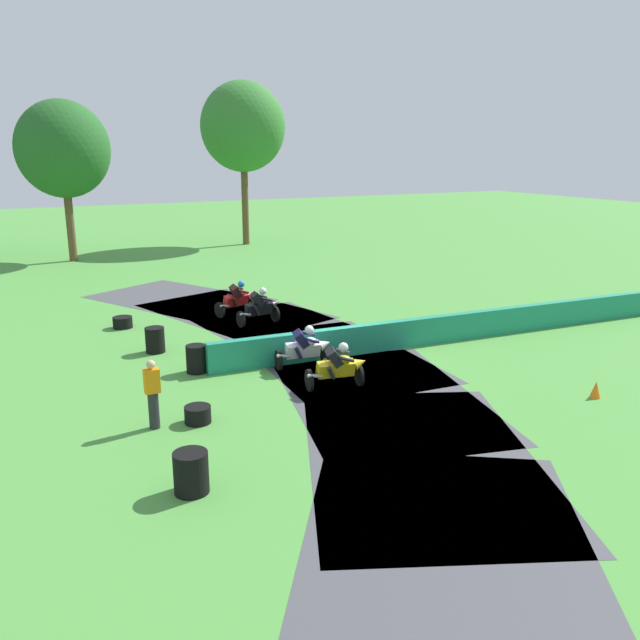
# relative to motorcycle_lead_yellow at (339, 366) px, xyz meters

# --- Properties ---
(ground_plane) EXTENTS (120.00, 120.00, 0.00)m
(ground_plane) POSITION_rel_motorcycle_lead_yellow_xyz_m (1.27, 2.49, -0.63)
(ground_plane) COLOR #4C933D
(track_asphalt) EXTENTS (9.81, 28.44, 0.01)m
(track_asphalt) POSITION_rel_motorcycle_lead_yellow_xyz_m (0.03, 2.55, -0.63)
(track_asphalt) COLOR #47474C
(track_asphalt) RESTS_ON ground
(safety_barrier) EXTENTS (17.65, 1.24, 0.90)m
(safety_barrier) POSITION_rel_motorcycle_lead_yellow_xyz_m (6.06, 2.23, -0.18)
(safety_barrier) COLOR #1E8466
(safety_barrier) RESTS_ON ground
(motorcycle_lead_yellow) EXTENTS (1.70, 0.99, 1.43)m
(motorcycle_lead_yellow) POSITION_rel_motorcycle_lead_yellow_xyz_m (0.00, 0.00, 0.00)
(motorcycle_lead_yellow) COLOR black
(motorcycle_lead_yellow) RESTS_ON ground
(motorcycle_chase_white) EXTENTS (1.70, 0.96, 1.42)m
(motorcycle_chase_white) POSITION_rel_motorcycle_lead_yellow_xyz_m (-0.05, 1.92, -0.00)
(motorcycle_chase_white) COLOR black
(motorcycle_chase_white) RESTS_ON ground
(motorcycle_trailing_black) EXTENTS (1.68, 0.84, 1.42)m
(motorcycle_trailing_black) POSITION_rel_motorcycle_lead_yellow_xyz_m (0.60, 7.01, 0.02)
(motorcycle_trailing_black) COLOR black
(motorcycle_trailing_black) RESTS_ON ground
(motorcycle_fourth_red) EXTENTS (1.73, 1.15, 1.43)m
(motorcycle_fourth_red) POSITION_rel_motorcycle_lead_yellow_xyz_m (0.37, 8.78, 0.01)
(motorcycle_fourth_red) COLOR black
(motorcycle_fourth_red) RESTS_ON ground
(tire_stack_near) EXTENTS (0.65, 0.65, 0.80)m
(tire_stack_near) POSITION_rel_motorcycle_lead_yellow_xyz_m (-4.98, -3.47, -0.23)
(tire_stack_near) COLOR black
(tire_stack_near) RESTS_ON ground
(tire_stack_mid_a) EXTENTS (0.62, 0.62, 0.40)m
(tire_stack_mid_a) POSITION_rel_motorcycle_lead_yellow_xyz_m (-3.96, -0.43, -0.43)
(tire_stack_mid_a) COLOR black
(tire_stack_mid_a) RESTS_ON ground
(tire_stack_mid_b) EXTENTS (0.57, 0.57, 0.80)m
(tire_stack_mid_b) POSITION_rel_motorcycle_lead_yellow_xyz_m (-2.97, 3.01, -0.23)
(tire_stack_mid_b) COLOR black
(tire_stack_mid_b) RESTS_ON ground
(tire_stack_far) EXTENTS (0.60, 0.60, 0.80)m
(tire_stack_far) POSITION_rel_motorcycle_lead_yellow_xyz_m (-3.58, 5.44, -0.23)
(tire_stack_far) COLOR black
(tire_stack_far) RESTS_ON ground
(tire_stack_extra_a) EXTENTS (0.68, 0.68, 0.40)m
(tire_stack_extra_a) POSITION_rel_motorcycle_lead_yellow_xyz_m (-3.96, 8.83, -0.43)
(tire_stack_extra_a) COLOR black
(tire_stack_extra_a) RESTS_ON ground
(track_marshal) EXTENTS (0.34, 0.24, 1.63)m
(track_marshal) POSITION_rel_motorcycle_lead_yellow_xyz_m (-4.93, -0.28, 0.18)
(track_marshal) COLOR #232328
(track_marshal) RESTS_ON ground
(traffic_cone) EXTENTS (0.28, 0.28, 0.44)m
(traffic_cone) POSITION_rel_motorcycle_lead_yellow_xyz_m (5.59, -3.52, -0.41)
(traffic_cone) COLOR orange
(traffic_cone) RESTS_ON ground
(tree_far_left) EXTENTS (5.01, 5.01, 8.79)m
(tree_far_left) POSITION_rel_motorcycle_lead_yellow_xyz_m (-3.75, 24.72, 5.50)
(tree_far_left) COLOR brown
(tree_far_left) RESTS_ON ground
(tree_far_right) EXTENTS (5.40, 5.40, 10.37)m
(tree_far_right) POSITION_rel_motorcycle_lead_yellow_xyz_m (7.37, 26.54, 6.87)
(tree_far_right) COLOR brown
(tree_far_right) RESTS_ON ground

